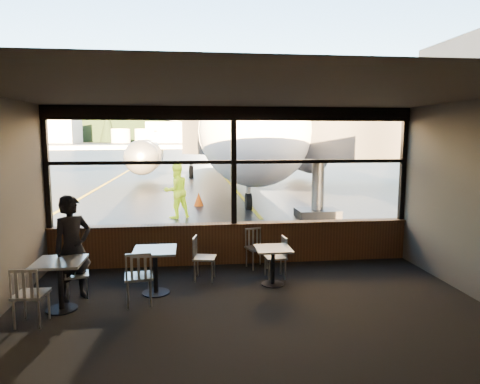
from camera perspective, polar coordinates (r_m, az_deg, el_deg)
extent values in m
plane|color=black|center=(129.39, -6.47, 6.14)|extent=(520.00, 520.00, 0.00)
cube|color=black|center=(7.04, 1.86, -16.48)|extent=(8.00, 6.00, 0.01)
cube|color=#38332D|center=(6.46, 2.00, 13.09)|extent=(8.00, 6.00, 0.04)
cube|color=#49433B|center=(3.67, 9.21, -10.32)|extent=(8.00, 0.04, 3.50)
cube|color=#4C2B17|center=(9.71, -0.83, -6.94)|extent=(8.00, 0.28, 0.90)
cube|color=black|center=(9.42, -0.86, 10.40)|extent=(8.00, 0.18, 0.30)
cube|color=black|center=(9.84, -24.42, 2.91)|extent=(0.12, 0.12, 2.60)
cube|color=black|center=(9.43, -0.85, 3.41)|extent=(0.12, 0.12, 2.60)
cube|color=black|center=(10.60, 20.94, 3.37)|extent=(0.12, 0.12, 2.60)
cube|color=black|center=(9.43, -0.85, 4.02)|extent=(8.00, 0.10, 0.08)
imported|color=black|center=(8.06, -21.41, -6.98)|extent=(0.81, 0.77, 1.86)
imported|color=#BFF219|center=(15.14, -8.50, 0.15)|extent=(1.17, 1.09, 1.92)
cone|color=#FD4408|center=(17.76, -5.54, -0.95)|extent=(0.40, 0.40, 0.56)
cylinder|color=silver|center=(193.54, -15.62, 7.22)|extent=(8.00, 8.00, 6.00)
cylinder|color=silver|center=(192.30, -12.65, 7.32)|extent=(8.00, 8.00, 6.00)
cylinder|color=silver|center=(191.57, -9.65, 7.39)|extent=(8.00, 8.00, 6.00)
cube|color=black|center=(219.38, -6.68, 8.22)|extent=(360.00, 3.00, 12.00)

